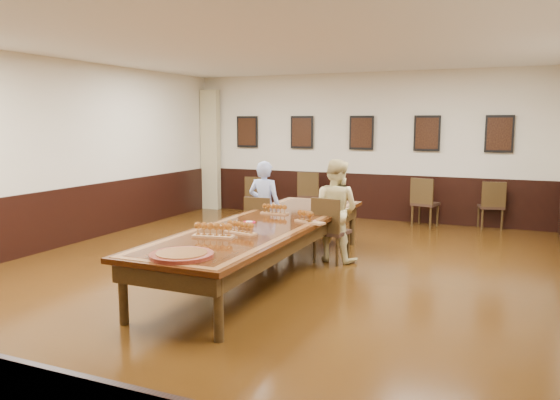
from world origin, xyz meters
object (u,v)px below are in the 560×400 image
at_px(chair_man, 262,225).
at_px(chair_woman, 332,230).
at_px(spare_chair_d, 491,205).
at_px(spare_chair_b, 310,194).
at_px(conference_table, 266,232).
at_px(person_woman, 335,210).
at_px(carved_platter, 182,255).
at_px(spare_chair_a, 256,195).
at_px(person_man, 264,207).
at_px(spare_chair_c, 425,202).

height_order(chair_man, chair_woman, chair_woman).
xyz_separation_m(chair_man, spare_chair_d, (3.33, 3.68, 0.01)).
xyz_separation_m(spare_chair_b, conference_table, (1.12, -4.74, 0.10)).
relative_size(person_woman, carved_platter, 2.34).
xyz_separation_m(spare_chair_d, person_woman, (-2.09, -3.67, 0.30)).
xyz_separation_m(chair_woman, spare_chair_a, (-3.06, 3.59, -0.07)).
bearing_deg(person_man, chair_woman, 169.32).
xyz_separation_m(spare_chair_a, spare_chair_c, (3.91, -0.08, 0.07)).
bearing_deg(spare_chair_d, spare_chair_c, -3.26).
height_order(spare_chair_c, spare_chair_d, spare_chair_c).
distance_m(spare_chair_c, person_man, 3.93).
distance_m(spare_chair_c, person_woman, 3.52).
xyz_separation_m(person_man, conference_table, (0.61, -1.26, -0.14)).
xyz_separation_m(spare_chair_c, person_man, (-2.08, -3.32, 0.25)).
bearing_deg(spare_chair_b, carved_platter, 89.85).
height_order(spare_chair_c, person_man, person_man).
bearing_deg(person_man, carved_platter, 99.16).
xyz_separation_m(spare_chair_d, carved_platter, (-2.68, -6.97, 0.29)).
xyz_separation_m(spare_chair_a, spare_chair_d, (5.16, 0.18, 0.05)).
bearing_deg(chair_man, spare_chair_b, -83.63).
bearing_deg(person_woman, spare_chair_a, -40.13).
xyz_separation_m(spare_chair_b, spare_chair_c, (2.59, -0.16, -0.01)).
bearing_deg(spare_chair_c, person_man, 70.44).
bearing_deg(spare_chair_c, spare_chair_d, -155.82).
bearing_deg(chair_man, carved_platter, 99.44).
relative_size(spare_chair_a, spare_chair_c, 0.87).
bearing_deg(spare_chair_b, person_woman, 106.39).
xyz_separation_m(chair_woman, person_man, (-1.23, 0.19, 0.25)).
distance_m(spare_chair_a, conference_table, 5.26).
xyz_separation_m(person_man, person_woman, (1.24, -0.09, 0.03)).
height_order(spare_chair_d, person_woman, person_woman).
relative_size(spare_chair_a, conference_table, 0.18).
height_order(conference_table, carved_platter, carved_platter).
height_order(spare_chair_b, person_woman, person_woman).
bearing_deg(carved_platter, chair_woman, 79.82).
relative_size(chair_woman, person_man, 0.67).
distance_m(spare_chair_b, person_woman, 3.98).
relative_size(spare_chair_a, carved_platter, 1.30).
distance_m(chair_woman, spare_chair_d, 4.32).
bearing_deg(spare_chair_c, spare_chair_b, 9.02).
bearing_deg(spare_chair_b, spare_chair_d, 171.72).
distance_m(chair_man, spare_chair_a, 3.95).
distance_m(spare_chair_c, spare_chair_d, 1.27).
bearing_deg(spare_chair_a, person_man, 110.28).
xyz_separation_m(spare_chair_b, person_woman, (1.75, -3.57, 0.28)).
bearing_deg(spare_chair_d, person_man, 32.19).
distance_m(spare_chair_a, spare_chair_c, 3.92).
relative_size(chair_woman, spare_chair_b, 0.98).
relative_size(person_man, carved_platter, 2.24).
distance_m(spare_chair_b, spare_chair_d, 3.84).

